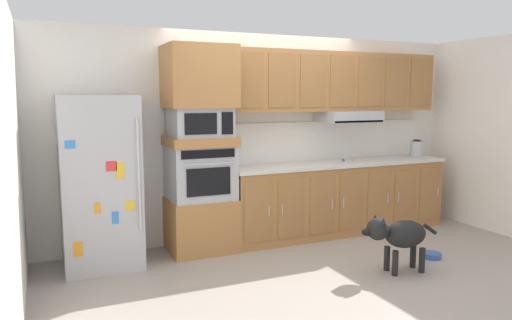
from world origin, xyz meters
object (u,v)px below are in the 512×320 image
object	(u,v)px
dog_food_bowl	(432,255)
electric_kettle	(417,149)
dog	(399,235)
microwave	(200,122)
built_in_oven	(200,172)
screwdriver	(344,160)
refrigerator	(100,182)

from	to	relation	value
dog_food_bowl	electric_kettle	bearing A→B (deg)	55.15
dog	electric_kettle	bearing A→B (deg)	-128.70
microwave	dog	bearing A→B (deg)	-43.19
built_in_oven	dog	bearing A→B (deg)	-43.19
electric_kettle	screwdriver	bearing A→B (deg)	177.37
screwdriver	dog	bearing A→B (deg)	-103.41
refrigerator	dog_food_bowl	xyz separation A→B (m)	(3.29, -1.23, -0.85)
microwave	electric_kettle	xyz separation A→B (m)	(3.07, -0.05, -0.43)
electric_kettle	dog_food_bowl	size ratio (longest dim) A/B	1.20
built_in_oven	electric_kettle	size ratio (longest dim) A/B	2.92
electric_kettle	microwave	bearing A→B (deg)	179.12
dog	dog_food_bowl	bearing A→B (deg)	-156.22
built_in_oven	dog	world-z (taller)	built_in_oven
refrigerator	dog	xyz separation A→B (m)	(2.67, -1.41, -0.49)
refrigerator	dog_food_bowl	distance (m)	3.61
built_in_oven	dog_food_bowl	size ratio (longest dim) A/B	3.50
electric_kettle	refrigerator	bearing A→B (deg)	-179.72
dog	refrigerator	bearing A→B (deg)	-20.30
refrigerator	built_in_oven	bearing A→B (deg)	3.55
refrigerator	dog_food_bowl	world-z (taller)	refrigerator
dog	dog_food_bowl	distance (m)	0.74
built_in_oven	refrigerator	bearing A→B (deg)	-176.45
screwdriver	electric_kettle	world-z (taller)	electric_kettle
dog_food_bowl	refrigerator	bearing A→B (deg)	159.55
screwdriver	electric_kettle	xyz separation A→B (m)	(1.14, -0.05, 0.10)
built_in_oven	screwdriver	xyz separation A→B (m)	(1.93, 0.01, 0.03)
refrigerator	electric_kettle	bearing A→B (deg)	0.28
refrigerator	microwave	bearing A→B (deg)	3.55
refrigerator	dog	distance (m)	3.06
electric_kettle	dog_food_bowl	world-z (taller)	electric_kettle
refrigerator	built_in_oven	world-z (taller)	refrigerator
built_in_oven	dog_food_bowl	distance (m)	2.70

